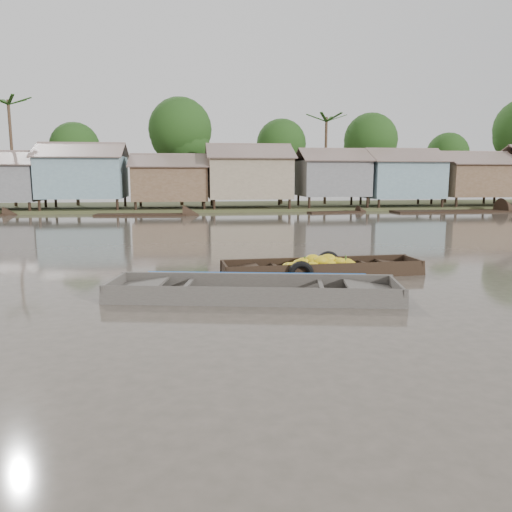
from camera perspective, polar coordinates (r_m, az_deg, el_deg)
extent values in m
plane|color=#474136|center=(11.93, 3.49, -4.79)|extent=(120.00, 120.00, 0.00)
cube|color=#384723|center=(44.51, -4.57, 5.52)|extent=(120.00, 12.00, 0.50)
cube|color=slate|center=(43.29, -26.93, 7.50)|extent=(5.50, 4.80, 2.80)
cube|color=brown|center=(44.53, -26.55, 9.93)|extent=(5.90, 2.79, 1.19)
cube|color=gray|center=(41.69, -19.10, 8.51)|extent=(6.20, 5.20, 3.20)
cube|color=brown|center=(40.36, -19.66, 11.39)|extent=(6.60, 3.02, 1.28)
cube|color=brown|center=(43.11, -18.87, 11.26)|extent=(6.60, 3.02, 1.28)
cube|color=brown|center=(40.90, -9.74, 8.17)|extent=(5.80, 4.60, 2.70)
cube|color=brown|center=(39.66, -9.88, 10.74)|extent=(6.20, 2.67, 1.14)
cube|color=brown|center=(42.15, -9.74, 10.65)|extent=(6.20, 2.67, 1.14)
cube|color=gray|center=(41.13, -0.85, 8.94)|extent=(6.50, 5.30, 3.30)
cube|color=brown|center=(39.75, -0.61, 11.95)|extent=(6.90, 3.08, 1.31)
cube|color=brown|center=(42.59, -1.08, 11.77)|extent=(6.90, 3.08, 1.31)
cube|color=slate|center=(42.50, 8.68, 8.78)|extent=(5.40, 4.70, 2.90)
cube|color=brown|center=(41.31, 9.24, 11.39)|extent=(5.80, 2.73, 1.17)
cube|color=brown|center=(43.75, 8.28, 11.29)|extent=(5.80, 2.73, 1.17)
cube|color=gray|center=(44.53, 16.20, 8.41)|extent=(6.00, 5.00, 3.10)
cube|color=brown|center=(43.32, 17.05, 11.00)|extent=(6.40, 2.90, 1.24)
cube|color=brown|center=(45.80, 15.63, 10.95)|extent=(6.40, 2.90, 1.24)
cube|color=brown|center=(47.49, 23.48, 7.99)|extent=(5.70, 4.90, 2.80)
cube|color=brown|center=(46.38, 24.47, 10.20)|extent=(6.10, 2.85, 1.21)
cube|color=brown|center=(48.65, 22.82, 10.22)|extent=(6.10, 2.85, 1.21)
cylinder|color=#473323|center=(46.41, -19.80, 8.19)|extent=(0.28, 0.28, 4.90)
sphere|color=#183511|center=(46.46, -19.99, 11.64)|extent=(4.20, 4.20, 4.20)
cylinder|color=#473323|center=(44.37, -8.55, 9.51)|extent=(0.28, 0.28, 6.30)
sphere|color=#183511|center=(44.53, -8.66, 14.14)|extent=(5.40, 5.40, 5.40)
cylinder|color=#473323|center=(46.10, 2.88, 8.93)|extent=(0.28, 0.28, 5.25)
sphere|color=#183511|center=(46.18, 2.92, 12.66)|extent=(4.50, 4.50, 4.50)
cylinder|color=#473323|center=(47.23, 12.82, 8.94)|extent=(0.28, 0.28, 5.60)
sphere|color=#183511|center=(47.33, 12.96, 12.81)|extent=(4.80, 4.80, 4.80)
cylinder|color=#473323|center=(51.42, 20.89, 7.99)|extent=(0.28, 0.28, 4.55)
sphere|color=#183511|center=(51.45, 21.06, 10.88)|extent=(3.90, 3.90, 3.90)
cylinder|color=#473323|center=(47.26, -26.09, 10.30)|extent=(0.24, 0.24, 9.00)
cylinder|color=#473323|center=(46.50, 7.95, 10.55)|extent=(0.24, 0.24, 8.00)
cube|color=black|center=(14.83, 7.51, -2.38)|extent=(5.79, 1.38, 0.08)
cube|color=black|center=(15.37, 6.83, -1.08)|extent=(5.87, 0.44, 0.54)
cube|color=black|center=(14.20, 8.29, -1.97)|extent=(5.87, 0.44, 0.54)
cube|color=black|center=(15.89, 17.46, -1.11)|extent=(0.12, 1.28, 0.51)
cube|color=black|center=(15.65, 15.85, -0.94)|extent=(1.05, 1.15, 0.20)
cube|color=black|center=(14.19, -3.60, -1.90)|extent=(0.12, 1.28, 0.51)
cube|color=black|center=(14.24, -1.61, -1.58)|extent=(1.05, 1.15, 0.20)
cube|color=black|center=(14.41, 2.33, -1.28)|extent=(0.16, 1.23, 0.05)
cube|color=black|center=(15.24, 12.47, -0.91)|extent=(0.16, 1.23, 0.05)
ellipsoid|color=gold|center=(14.64, 8.46, -0.95)|extent=(0.42, 0.30, 0.25)
ellipsoid|color=gold|center=(15.18, 8.09, -0.84)|extent=(0.42, 0.30, 0.25)
ellipsoid|color=gold|center=(14.83, 7.56, -0.35)|extent=(0.37, 0.27, 0.22)
ellipsoid|color=gold|center=(15.24, 10.27, -0.79)|extent=(0.47, 0.34, 0.28)
ellipsoid|color=gold|center=(14.36, 4.85, -1.38)|extent=(0.49, 0.35, 0.29)
ellipsoid|color=gold|center=(14.49, 4.29, -1.26)|extent=(0.49, 0.35, 0.29)
ellipsoid|color=gold|center=(14.63, 4.99, -0.84)|extent=(0.42, 0.30, 0.25)
ellipsoid|color=gold|center=(14.81, 6.51, -0.71)|extent=(0.43, 0.31, 0.26)
ellipsoid|color=gold|center=(14.96, 6.67, -0.81)|extent=(0.39, 0.28, 0.24)
ellipsoid|color=gold|center=(14.70, 6.48, -0.33)|extent=(0.46, 0.33, 0.27)
ellipsoid|color=gold|center=(14.67, 7.95, -0.74)|extent=(0.43, 0.31, 0.26)
ellipsoid|color=gold|center=(14.39, 6.49, -1.11)|extent=(0.37, 0.27, 0.22)
ellipsoid|color=gold|center=(14.78, 11.62, -1.47)|extent=(0.40, 0.29, 0.24)
ellipsoid|color=gold|center=(14.38, 5.23, -1.35)|extent=(0.43, 0.31, 0.26)
ellipsoid|color=gold|center=(14.28, 5.07, -1.62)|extent=(0.48, 0.34, 0.28)
ellipsoid|color=gold|center=(14.47, 3.96, -1.62)|extent=(0.38, 0.27, 0.22)
ellipsoid|color=gold|center=(14.21, 4.44, -1.92)|extent=(0.39, 0.28, 0.23)
ellipsoid|color=gold|center=(14.81, 9.00, -0.64)|extent=(0.45, 0.32, 0.27)
ellipsoid|color=gold|center=(14.95, 6.12, -0.64)|extent=(0.38, 0.28, 0.23)
ellipsoid|color=gold|center=(15.23, 8.19, -0.86)|extent=(0.40, 0.29, 0.24)
ellipsoid|color=gold|center=(14.48, 8.33, -1.49)|extent=(0.39, 0.28, 0.23)
ellipsoid|color=gold|center=(14.85, 7.20, -0.62)|extent=(0.46, 0.33, 0.27)
ellipsoid|color=gold|center=(14.64, 3.80, -1.23)|extent=(0.44, 0.32, 0.26)
ellipsoid|color=gold|center=(14.65, 5.49, -0.72)|extent=(0.49, 0.35, 0.29)
ellipsoid|color=gold|center=(14.30, 5.26, -1.68)|extent=(0.47, 0.34, 0.28)
ellipsoid|color=gold|center=(14.75, 8.21, -0.33)|extent=(0.50, 0.36, 0.30)
ellipsoid|color=gold|center=(14.60, 6.81, -0.75)|extent=(0.45, 0.32, 0.27)
ellipsoid|color=gold|center=(14.74, 9.52, -0.63)|extent=(0.38, 0.27, 0.23)
ellipsoid|color=gold|center=(15.25, 9.59, -0.94)|extent=(0.42, 0.30, 0.25)
ellipsoid|color=gold|center=(14.89, 6.68, -0.70)|extent=(0.43, 0.31, 0.26)
ellipsoid|color=gold|center=(14.88, 10.59, -0.97)|extent=(0.45, 0.32, 0.27)
ellipsoid|color=gold|center=(14.56, 7.38, -0.57)|extent=(0.46, 0.33, 0.27)
cylinder|color=#3F6626|center=(14.58, 5.61, -0.41)|extent=(0.04, 0.04, 0.19)
cylinder|color=#3F6626|center=(14.80, 8.32, -0.33)|extent=(0.04, 0.04, 0.19)
cylinder|color=#3F6626|center=(14.97, 10.21, -0.27)|extent=(0.04, 0.04, 0.19)
torus|color=black|center=(15.57, 8.20, -0.90)|extent=(0.82, 0.23, 0.81)
torus|color=black|center=(13.88, 5.14, -2.08)|extent=(0.77, 0.22, 0.76)
cube|color=#403A36|center=(11.98, -0.28, -5.11)|extent=(6.89, 2.67, 0.08)
cube|color=#403A36|center=(12.73, -0.05, -3.16)|extent=(6.80, 1.42, 0.55)
cube|color=#403A36|center=(11.13, -0.54, -4.99)|extent=(6.80, 1.42, 0.55)
cube|color=#403A36|center=(12.20, 15.77, -4.07)|extent=(0.37, 1.66, 0.52)
cube|color=#403A36|center=(12.07, 13.06, -3.78)|extent=(1.42, 1.64, 0.22)
cube|color=#403A36|center=(12.58, -15.82, -3.67)|extent=(0.37, 1.66, 0.52)
cube|color=#403A36|center=(12.39, -13.26, -3.45)|extent=(1.42, 1.64, 0.22)
cube|color=#403A36|center=(12.10, -7.93, -3.37)|extent=(0.40, 1.61, 0.05)
cube|color=#403A36|center=(11.91, 7.50, -3.57)|extent=(0.40, 1.61, 0.05)
cube|color=#665E54|center=(11.97, -0.28, -4.93)|extent=(5.28, 2.24, 0.02)
cube|color=#0F4497|center=(12.74, -0.04, -2.18)|extent=(5.49, 1.10, 0.14)
torus|color=olive|center=(11.78, 10.47, -5.22)|extent=(0.38, 0.38, 0.05)
torus|color=olive|center=(11.77, 10.48, -5.04)|extent=(0.31, 0.31, 0.05)
cube|color=black|center=(42.02, 21.34, 4.63)|extent=(9.28, 2.17, 0.35)
cube|color=black|center=(38.80, 9.01, 4.81)|extent=(4.36, 1.64, 0.35)
cube|color=black|center=(36.70, -12.96, 4.44)|extent=(6.60, 1.99, 0.35)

